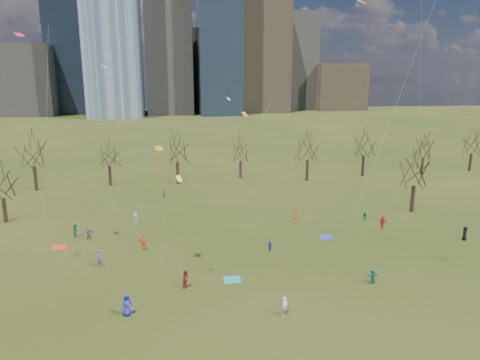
{
  "coord_description": "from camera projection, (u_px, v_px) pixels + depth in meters",
  "views": [
    {
      "loc": [
        -7.63,
        -36.37,
        18.52
      ],
      "look_at": [
        0.0,
        12.0,
        7.0
      ],
      "focal_mm": 32.0,
      "sensor_mm": 36.0,
      "label": 1
    }
  ],
  "objects": [
    {
      "name": "person_0",
      "position": [
        127.0,
        305.0,
        34.21
      ],
      "size": [
        1.07,
        0.89,
        1.88
      ],
      "primitive_type": "imported",
      "rotation": [
        0.0,
        0.0,
        0.37
      ],
      "color": "#2829B0",
      "rests_on": "ground"
    },
    {
      "name": "person_4",
      "position": [
        143.0,
        242.0,
        47.42
      ],
      "size": [
        1.13,
        0.62,
        1.84
      ],
      "primitive_type": "imported",
      "rotation": [
        0.0,
        0.0,
        2.98
      ],
      "color": "orange",
      "rests_on": "ground"
    },
    {
      "name": "person_7",
      "position": [
        99.0,
        258.0,
        43.42
      ],
      "size": [
        0.54,
        0.7,
        1.71
      ],
      "primitive_type": "imported",
      "rotation": [
        0.0,
        0.0,
        4.48
      ],
      "color": "#974B92",
      "rests_on": "ground"
    },
    {
      "name": "person_6",
      "position": [
        465.0,
        233.0,
        50.39
      ],
      "size": [
        0.97,
        0.96,
        1.7
      ],
      "primitive_type": "imported",
      "rotation": [
        0.0,
        0.0,
        3.9
      ],
      "color": "black",
      "rests_on": "ground"
    },
    {
      "name": "downtown_skyline",
      "position": [
        179.0,
        41.0,
        233.61
      ],
      "size": [
        212.5,
        78.0,
        118.0
      ],
      "color": "slate",
      "rests_on": "ground"
    },
    {
      "name": "person_2",
      "position": [
        186.0,
        279.0,
        38.86
      ],
      "size": [
        0.98,
        1.05,
        1.71
      ],
      "primitive_type": "imported",
      "rotation": [
        0.0,
        0.0,
        1.03
      ],
      "color": "#AD1825",
      "rests_on": "ground"
    },
    {
      "name": "person_8",
      "position": [
        270.0,
        247.0,
        47.07
      ],
      "size": [
        0.72,
        0.73,
        1.19
      ],
      "primitive_type": "imported",
      "rotation": [
        0.0,
        0.0,
        5.48
      ],
      "color": "#2831B0",
      "rests_on": "ground"
    },
    {
      "name": "person_13",
      "position": [
        164.0,
        194.0,
        68.31
      ],
      "size": [
        0.43,
        0.58,
        1.48
      ],
      "primitive_type": "imported",
      "rotation": [
        0.0,
        0.0,
        1.71
      ],
      "color": "#16664A",
      "rests_on": "ground"
    },
    {
      "name": "person_1",
      "position": [
        285.0,
        306.0,
        34.28
      ],
      "size": [
        0.71,
        0.67,
        1.62
      ],
      "primitive_type": "imported",
      "rotation": [
        0.0,
        0.0,
        0.65
      ],
      "color": "white",
      "rests_on": "ground"
    },
    {
      "name": "person_14",
      "position": [
        76.0,
        230.0,
        51.46
      ],
      "size": [
        0.93,
        0.99,
        1.62
      ],
      "primitive_type": "imported",
      "rotation": [
        0.0,
        0.0,
        2.1
      ],
      "color": "#19724C",
      "rests_on": "ground"
    },
    {
      "name": "kites_airborne",
      "position": [
        284.0,
        131.0,
        49.33
      ],
      "size": [
        63.61,
        48.29,
        33.72
      ],
      "color": "orange",
      "rests_on": "ground"
    },
    {
      "name": "person_11",
      "position": [
        89.0,
        233.0,
        50.6
      ],
      "size": [
        1.48,
        1.1,
        1.55
      ],
      "primitive_type": "imported",
      "rotation": [
        0.0,
        0.0,
        0.51
      ],
      "color": "slate",
      "rests_on": "ground"
    },
    {
      "name": "person_15",
      "position": [
        365.0,
        216.0,
        56.97
      ],
      "size": [
        1.1,
        1.11,
        1.53
      ],
      "primitive_type": "imported",
      "rotation": [
        0.0,
        0.0,
        5.48
      ],
      "color": "#19724C",
      "rests_on": "ground"
    },
    {
      "name": "blanket_crimson",
      "position": [
        59.0,
        247.0,
        48.4
      ],
      "size": [
        1.6,
        1.5,
        0.03
      ],
      "primitive_type": "cube",
      "color": "#B82F24",
      "rests_on": "ground"
    },
    {
      "name": "person_5",
      "position": [
        373.0,
        276.0,
        39.71
      ],
      "size": [
        1.33,
        0.51,
        1.41
      ],
      "primitive_type": "imported",
      "rotation": [
        0.0,
        0.0,
        3.22
      ],
      "color": "#1B7966",
      "rests_on": "ground"
    },
    {
      "name": "bare_tree_row",
      "position": [
        217.0,
        152.0,
        74.75
      ],
      "size": [
        113.04,
        29.8,
        9.5
      ],
      "color": "black",
      "rests_on": "ground"
    },
    {
      "name": "ground",
      "position": [
        260.0,
        281.0,
        40.37
      ],
      "size": [
        500.0,
        500.0,
        0.0
      ],
      "primitive_type": "plane",
      "color": "black",
      "rests_on": "ground"
    },
    {
      "name": "person_12",
      "position": [
        296.0,
        214.0,
        58.13
      ],
      "size": [
        0.54,
        0.75,
        1.42
      ],
      "primitive_type": "imported",
      "rotation": [
        0.0,
        0.0,
        1.43
      ],
      "color": "#D05317",
      "rests_on": "ground"
    },
    {
      "name": "blanket_teal",
      "position": [
        232.0,
        280.0,
        40.54
      ],
      "size": [
        1.6,
        1.5,
        0.03
      ],
      "primitive_type": "cube",
      "color": "teal",
      "rests_on": "ground"
    },
    {
      "name": "blanket_navy",
      "position": [
        326.0,
        237.0,
        51.46
      ],
      "size": [
        1.6,
        1.5,
        0.03
      ],
      "primitive_type": "cube",
      "color": "#2732B6",
      "rests_on": "ground"
    },
    {
      "name": "person_9",
      "position": [
        135.0,
        218.0,
        56.07
      ],
      "size": [
        1.08,
        0.77,
        1.51
      ],
      "primitive_type": "imported",
      "rotation": [
        0.0,
        0.0,
        6.05
      ],
      "color": "silver",
      "rests_on": "ground"
    },
    {
      "name": "person_10",
      "position": [
        382.0,
        223.0,
        54.22
      ],
      "size": [
        1.01,
        0.51,
        1.67
      ],
      "primitive_type": "imported",
      "rotation": [
        0.0,
        0.0,
        6.18
      ],
      "color": "red",
      "rests_on": "ground"
    }
  ]
}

